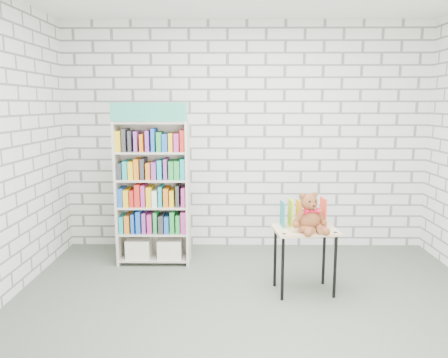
{
  "coord_description": "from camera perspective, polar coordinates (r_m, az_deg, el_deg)",
  "views": [
    {
      "loc": [
        -0.21,
        -3.44,
        1.8
      ],
      "look_at": [
        -0.26,
        0.95,
        1.05
      ],
      "focal_mm": 35.0,
      "sensor_mm": 36.0,
      "label": 1
    }
  ],
  "objects": [
    {
      "name": "ground",
      "position": [
        3.89,
        3.88,
        -17.83
      ],
      "size": [
        4.5,
        4.5,
        0.0
      ],
      "primitive_type": "plane",
      "color": "#4B5648",
      "rests_on": "ground"
    },
    {
      "name": "bookshelf",
      "position": [
        4.97,
        -9.22,
        -1.64
      ],
      "size": [
        0.81,
        0.31,
        1.82
      ],
      "color": "beige",
      "rests_on": "ground"
    },
    {
      "name": "teddy_bear",
      "position": [
        4.11,
        11.12,
        -4.77
      ],
      "size": [
        0.33,
        0.33,
        0.37
      ],
      "color": "brown",
      "rests_on": "display_table"
    },
    {
      "name": "display_table",
      "position": [
        4.26,
        10.52,
        -7.53
      ],
      "size": [
        0.63,
        0.47,
        0.64
      ],
      "color": "tan",
      "rests_on": "ground"
    },
    {
      "name": "table_books",
      "position": [
        4.29,
        10.25,
        -4.46
      ],
      "size": [
        0.43,
        0.23,
        0.24
      ],
      "color": "teal",
      "rests_on": "display_table"
    },
    {
      "name": "room_shell",
      "position": [
        3.45,
        4.23,
        9.47
      ],
      "size": [
        4.52,
        4.02,
        2.81
      ],
      "color": "silver",
      "rests_on": "ground"
    }
  ]
}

